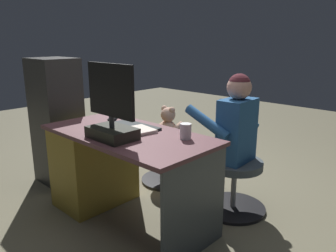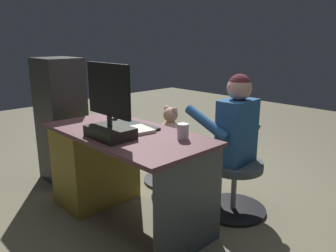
{
  "view_description": "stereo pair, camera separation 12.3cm",
  "coord_description": "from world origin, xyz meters",
  "px_view_note": "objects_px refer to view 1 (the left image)",
  "views": [
    {
      "loc": [
        -1.84,
        1.88,
        1.39
      ],
      "look_at": [
        -0.06,
        0.0,
        0.71
      ],
      "focal_mm": 35.36,
      "sensor_mm": 36.0,
      "label": 1
    },
    {
      "loc": [
        -1.93,
        1.79,
        1.39
      ],
      "look_at": [
        -0.06,
        0.0,
        0.71
      ],
      "focal_mm": 35.36,
      "sensor_mm": 36.0,
      "label": 2
    }
  ],
  "objects_px": {
    "monitor": "(112,115)",
    "desk": "(102,162)",
    "tv_remote": "(114,125)",
    "visitor_chair": "(234,181)",
    "office_chair_teddy": "(168,157)",
    "computer_mouse": "(112,119)",
    "person": "(228,131)",
    "keyboard": "(137,126)",
    "cup": "(186,131)",
    "teddy_bear": "(169,125)"
  },
  "relations": [
    {
      "from": "teddy_bear",
      "to": "person",
      "type": "height_order",
      "value": "person"
    },
    {
      "from": "desk",
      "to": "monitor",
      "type": "bearing_deg",
      "value": 156.8
    },
    {
      "from": "teddy_bear",
      "to": "visitor_chair",
      "type": "distance_m",
      "value": 0.86
    },
    {
      "from": "computer_mouse",
      "to": "person",
      "type": "height_order",
      "value": "person"
    },
    {
      "from": "monitor",
      "to": "person",
      "type": "xyz_separation_m",
      "value": [
        -0.38,
        -0.87,
        -0.22
      ]
    },
    {
      "from": "teddy_bear",
      "to": "person",
      "type": "xyz_separation_m",
      "value": [
        -0.71,
        0.05,
        0.09
      ]
    },
    {
      "from": "cup",
      "to": "office_chair_teddy",
      "type": "distance_m",
      "value": 1.04
    },
    {
      "from": "computer_mouse",
      "to": "person",
      "type": "distance_m",
      "value": 0.96
    },
    {
      "from": "desk",
      "to": "person",
      "type": "height_order",
      "value": "person"
    },
    {
      "from": "keyboard",
      "to": "desk",
      "type": "bearing_deg",
      "value": 27.75
    },
    {
      "from": "keyboard",
      "to": "office_chair_teddy",
      "type": "xyz_separation_m",
      "value": [
        0.22,
        -0.59,
        -0.48
      ]
    },
    {
      "from": "teddy_bear",
      "to": "cup",
      "type": "bearing_deg",
      "value": 140.61
    },
    {
      "from": "desk",
      "to": "monitor",
      "type": "distance_m",
      "value": 0.65
    },
    {
      "from": "monitor",
      "to": "computer_mouse",
      "type": "bearing_deg",
      "value": -37.14
    },
    {
      "from": "desk",
      "to": "visitor_chair",
      "type": "height_order",
      "value": "desk"
    },
    {
      "from": "tv_remote",
      "to": "office_chair_teddy",
      "type": "xyz_separation_m",
      "value": [
        0.08,
        -0.71,
        -0.47
      ]
    },
    {
      "from": "keyboard",
      "to": "person",
      "type": "bearing_deg",
      "value": -131.03
    },
    {
      "from": "keyboard",
      "to": "visitor_chair",
      "type": "height_order",
      "value": "keyboard"
    },
    {
      "from": "monitor",
      "to": "tv_remote",
      "type": "bearing_deg",
      "value": -39.23
    },
    {
      "from": "desk",
      "to": "computer_mouse",
      "type": "bearing_deg",
      "value": -87.03
    },
    {
      "from": "desk",
      "to": "visitor_chair",
      "type": "distance_m",
      "value": 1.11
    },
    {
      "from": "desk",
      "to": "cup",
      "type": "distance_m",
      "value": 0.87
    },
    {
      "from": "person",
      "to": "tv_remote",
      "type": "bearing_deg",
      "value": 46.81
    },
    {
      "from": "tv_remote",
      "to": "office_chair_teddy",
      "type": "relative_size",
      "value": 0.28
    },
    {
      "from": "visitor_chair",
      "to": "monitor",
      "type": "bearing_deg",
      "value": 62.07
    },
    {
      "from": "desk",
      "to": "person",
      "type": "xyz_separation_m",
      "value": [
        -0.77,
        -0.71,
        0.28
      ]
    },
    {
      "from": "monitor",
      "to": "person",
      "type": "distance_m",
      "value": 0.98
    },
    {
      "from": "person",
      "to": "visitor_chair",
      "type": "bearing_deg",
      "value": 176.92
    },
    {
      "from": "tv_remote",
      "to": "office_chair_teddy",
      "type": "bearing_deg",
      "value": -113.25
    },
    {
      "from": "monitor",
      "to": "computer_mouse",
      "type": "xyz_separation_m",
      "value": [
        0.4,
        -0.3,
        -0.15
      ]
    },
    {
      "from": "computer_mouse",
      "to": "office_chair_teddy",
      "type": "relative_size",
      "value": 0.18
    },
    {
      "from": "monitor",
      "to": "desk",
      "type": "bearing_deg",
      "value": -23.2
    },
    {
      "from": "cup",
      "to": "monitor",
      "type": "bearing_deg",
      "value": 42.49
    },
    {
      "from": "teddy_bear",
      "to": "person",
      "type": "relative_size",
      "value": 0.29
    },
    {
      "from": "desk",
      "to": "computer_mouse",
      "type": "distance_m",
      "value": 0.37
    },
    {
      "from": "cup",
      "to": "office_chair_teddy",
      "type": "height_order",
      "value": "cup"
    },
    {
      "from": "cup",
      "to": "tv_remote",
      "type": "xyz_separation_m",
      "value": [
        0.62,
        0.14,
        -0.05
      ]
    },
    {
      "from": "office_chair_teddy",
      "to": "visitor_chair",
      "type": "xyz_separation_m",
      "value": [
        -0.79,
        0.04,
        0.0
      ]
    },
    {
      "from": "office_chair_teddy",
      "to": "teddy_bear",
      "type": "bearing_deg",
      "value": -90.0
    },
    {
      "from": "desk",
      "to": "keyboard",
      "type": "bearing_deg",
      "value": -152.25
    },
    {
      "from": "computer_mouse",
      "to": "cup",
      "type": "height_order",
      "value": "cup"
    },
    {
      "from": "cup",
      "to": "visitor_chair",
      "type": "xyz_separation_m",
      "value": [
        -0.09,
        -0.52,
        -0.52
      ]
    },
    {
      "from": "tv_remote",
      "to": "visitor_chair",
      "type": "bearing_deg",
      "value": -166.68
    },
    {
      "from": "computer_mouse",
      "to": "office_chair_teddy",
      "type": "distance_m",
      "value": 0.78
    },
    {
      "from": "keyboard",
      "to": "tv_remote",
      "type": "height_order",
      "value": "keyboard"
    },
    {
      "from": "teddy_bear",
      "to": "keyboard",
      "type": "bearing_deg",
      "value": 110.17
    },
    {
      "from": "monitor",
      "to": "office_chair_teddy",
      "type": "xyz_separation_m",
      "value": [
        0.33,
        -0.91,
        -0.63
      ]
    },
    {
      "from": "keyboard",
      "to": "tv_remote",
      "type": "distance_m",
      "value": 0.18
    },
    {
      "from": "desk",
      "to": "tv_remote",
      "type": "bearing_deg",
      "value": -165.12
    },
    {
      "from": "tv_remote",
      "to": "monitor",
      "type": "bearing_deg",
      "value": 111.03
    }
  ]
}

